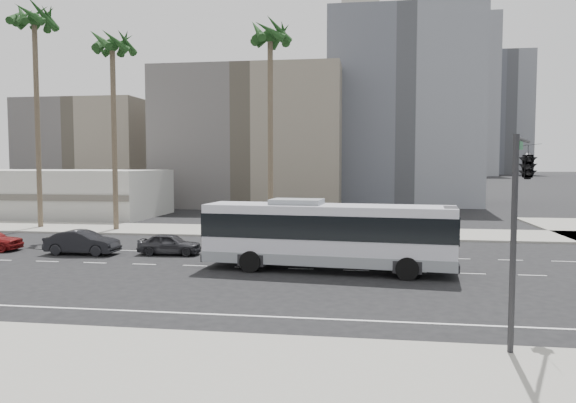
% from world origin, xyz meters
% --- Properties ---
extents(ground, '(700.00, 700.00, 0.00)m').
position_xyz_m(ground, '(0.00, 0.00, 0.00)').
color(ground, black).
rests_on(ground, ground).
extents(sidewalk_north, '(120.00, 7.00, 0.15)m').
position_xyz_m(sidewalk_north, '(0.00, 15.50, 0.07)').
color(sidewalk_north, gray).
rests_on(sidewalk_north, ground).
extents(sidewalk_south, '(120.00, 7.00, 0.15)m').
position_xyz_m(sidewalk_south, '(0.00, -15.50, 0.07)').
color(sidewalk_south, gray).
rests_on(sidewalk_south, ground).
extents(commercial_low, '(22.00, 12.16, 5.00)m').
position_xyz_m(commercial_low, '(-30.00, 25.99, 2.50)').
color(commercial_low, '#B7B5AD').
rests_on(commercial_low, ground).
extents(midrise_beige_west, '(24.00, 18.00, 18.00)m').
position_xyz_m(midrise_beige_west, '(-12.00, 45.00, 9.00)').
color(midrise_beige_west, '#635E5A').
rests_on(midrise_beige_west, ground).
extents(midrise_gray_center, '(20.00, 20.00, 26.00)m').
position_xyz_m(midrise_gray_center, '(8.00, 52.00, 13.00)').
color(midrise_gray_center, slate).
rests_on(midrise_gray_center, ground).
extents(midrise_beige_far, '(18.00, 16.00, 15.00)m').
position_xyz_m(midrise_beige_far, '(-38.00, 50.00, 7.50)').
color(midrise_beige_far, '#635E5A').
rests_on(midrise_beige_far, ground).
extents(civic_tower, '(42.00, 42.00, 129.00)m').
position_xyz_m(civic_tower, '(-2.00, 250.00, 38.83)').
color(civic_tower, beige).
rests_on(civic_tower, ground).
extents(highrise_right, '(26.00, 26.00, 70.00)m').
position_xyz_m(highrise_right, '(45.00, 230.00, 35.00)').
color(highrise_right, '#595C65').
rests_on(highrise_right, ground).
extents(highrise_far, '(22.00, 22.00, 60.00)m').
position_xyz_m(highrise_far, '(70.00, 260.00, 30.00)').
color(highrise_far, '#595C65').
rests_on(highrise_far, ground).
extents(city_bus, '(13.54, 4.25, 3.83)m').
position_xyz_m(city_bus, '(1.49, -0.25, 2.01)').
color(city_bus, silver).
rests_on(city_bus, ground).
extents(car_a, '(1.74, 4.02, 1.35)m').
position_xyz_m(car_a, '(-8.79, 3.48, 0.68)').
color(car_a, '#2C2C2F').
rests_on(car_a, ground).
extents(car_b, '(1.68, 4.64, 1.52)m').
position_xyz_m(car_b, '(-14.29, 2.74, 0.76)').
color(car_b, black).
rests_on(car_b, ground).
extents(traffic_signal, '(3.05, 4.23, 6.62)m').
position_xyz_m(traffic_signal, '(8.99, -9.69, 5.52)').
color(traffic_signal, '#262628').
rests_on(traffic_signal, ground).
extents(palm_near, '(5.09, 5.09, 17.13)m').
position_xyz_m(palm_near, '(-4.27, 14.22, 15.52)').
color(palm_near, brown).
rests_on(palm_near, ground).
extents(palm_mid, '(5.50, 5.50, 16.97)m').
position_xyz_m(palm_mid, '(-17.69, 14.47, 15.27)').
color(palm_mid, brown).
rests_on(palm_mid, ground).
extents(palm_far, '(5.69, 5.69, 19.53)m').
position_xyz_m(palm_far, '(-25.07, 15.07, 17.74)').
color(palm_far, brown).
rests_on(palm_far, ground).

